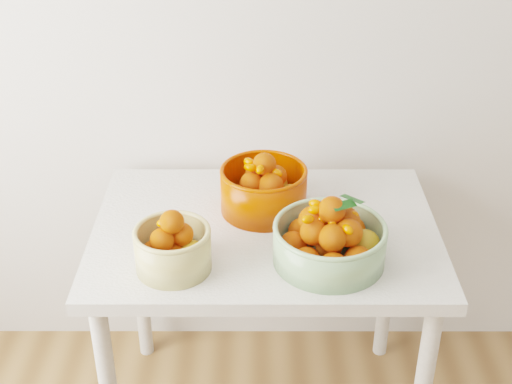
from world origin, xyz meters
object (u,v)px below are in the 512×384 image
at_px(bowl_orange, 264,188).
at_px(bowl_green, 330,239).
at_px(bowl_cream, 173,247).
at_px(table, 265,254).

bearing_deg(bowl_orange, bowl_green, -56.13).
relative_size(bowl_cream, bowl_green, 0.69).
height_order(bowl_green, bowl_orange, bowl_green).
distance_m(table, bowl_green, 0.29).
height_order(table, bowl_orange, bowl_orange).
distance_m(bowl_cream, bowl_green, 0.42).
bearing_deg(table, bowl_green, -43.70).
xyz_separation_m(table, bowl_green, (0.17, -0.16, 0.16)).
bearing_deg(bowl_green, table, 136.30).
distance_m(bowl_green, bowl_orange, 0.31).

